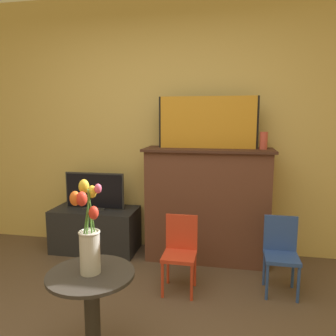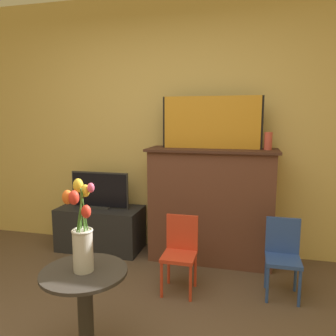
{
  "view_description": "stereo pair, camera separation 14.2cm",
  "coord_description": "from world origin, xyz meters",
  "views": [
    {
      "loc": [
        0.68,
        -1.35,
        1.44
      ],
      "look_at": [
        0.2,
        1.19,
        1.04
      ],
      "focal_mm": 35.0,
      "sensor_mm": 36.0,
      "label": 1
    },
    {
      "loc": [
        0.82,
        -1.32,
        1.44
      ],
      "look_at": [
        0.2,
        1.19,
        1.04
      ],
      "focal_mm": 35.0,
      "sensor_mm": 36.0,
      "label": 2
    }
  ],
  "objects": [
    {
      "name": "fireplace_mantel",
      "position": [
        0.47,
        1.89,
        0.58
      ],
      "size": [
        1.27,
        0.47,
        1.14
      ],
      "color": "brown",
      "rests_on": "ground"
    },
    {
      "name": "tv_stand",
      "position": [
        -0.73,
        1.86,
        0.23
      ],
      "size": [
        0.9,
        0.45,
        0.47
      ],
      "color": "#232326",
      "rests_on": "ground"
    },
    {
      "name": "painting",
      "position": [
        0.46,
        1.89,
        1.39
      ],
      "size": [
        0.97,
        0.03,
        0.51
      ],
      "color": "black",
      "rests_on": "fireplace_mantel"
    },
    {
      "name": "tv_monitor",
      "position": [
        -0.73,
        1.86,
        0.66
      ],
      "size": [
        0.65,
        0.12,
        0.39
      ],
      "color": "#2D2D2D",
      "rests_on": "tv_stand"
    },
    {
      "name": "wall_back",
      "position": [
        0.0,
        2.13,
        1.35
      ],
      "size": [
        8.0,
        0.06,
        2.7
      ],
      "color": "#E0BC66",
      "rests_on": "ground"
    },
    {
      "name": "chair_blue",
      "position": [
        1.12,
        1.35,
        0.36
      ],
      "size": [
        0.27,
        0.27,
        0.63
      ],
      "color": "#2D4C99",
      "rests_on": "ground"
    },
    {
      "name": "mantel_candle",
      "position": [
        0.99,
        1.89,
        1.22
      ],
      "size": [
        0.07,
        0.07,
        0.17
      ],
      "color": "#CC4C3D",
      "rests_on": "fireplace_mantel"
    },
    {
      "name": "side_table",
      "position": [
        -0.08,
        0.28,
        0.37
      ],
      "size": [
        0.5,
        0.5,
        0.57
      ],
      "color": "#332D28",
      "rests_on": "ground"
    },
    {
      "name": "chair_red",
      "position": [
        0.29,
        1.22,
        0.36
      ],
      "size": [
        0.27,
        0.27,
        0.63
      ],
      "color": "red",
      "rests_on": "ground"
    },
    {
      "name": "vase_tulips",
      "position": [
        -0.08,
        0.28,
        0.79
      ],
      "size": [
        0.16,
        0.21,
        0.52
      ],
      "color": "beige",
      "rests_on": "side_table"
    }
  ]
}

